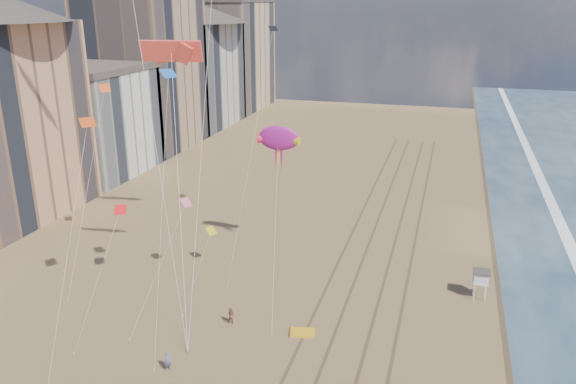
# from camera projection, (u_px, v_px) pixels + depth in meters

# --- Properties ---
(wet_sand) EXTENTS (260.00, 260.00, 0.00)m
(wet_sand) POSITION_uv_depth(u_px,v_px,m) (534.00, 254.00, 61.34)
(wet_sand) COLOR #42301E
(wet_sand) RESTS_ON ground
(foam) EXTENTS (260.00, 260.00, 0.00)m
(foam) POSITION_uv_depth(u_px,v_px,m) (576.00, 259.00, 60.22)
(foam) COLOR white
(foam) RESTS_ON ground
(tracks) EXTENTS (7.68, 120.00, 0.01)m
(tracks) POSITION_uv_depth(u_px,v_px,m) (371.00, 275.00, 56.64)
(tracks) COLOR brown
(tracks) RESTS_ON ground
(buildings) EXTENTS (34.72, 131.35, 29.00)m
(buildings) POSITION_uv_depth(u_px,v_px,m) (127.00, 78.00, 97.46)
(buildings) COLOR #C6B284
(buildings) RESTS_ON ground
(lifeguard_stand) EXTENTS (1.54, 1.54, 2.79)m
(lifeguard_stand) POSITION_uv_depth(u_px,v_px,m) (481.00, 277.00, 51.65)
(lifeguard_stand) COLOR white
(lifeguard_stand) RESTS_ON ground
(grounded_kite) EXTENTS (2.22, 1.65, 0.23)m
(grounded_kite) POSITION_uv_depth(u_px,v_px,m) (302.00, 333.00, 46.68)
(grounded_kite) COLOR #FFAC15
(grounded_kite) RESTS_ON ground
(show_kite) EXTENTS (4.37, 7.85, 19.46)m
(show_kite) POSITION_uv_depth(u_px,v_px,m) (279.00, 139.00, 56.70)
(show_kite) COLOR #9E187F
(show_kite) RESTS_ON ground
(kite_flyer_a) EXTENTS (0.69, 0.64, 1.58)m
(kite_flyer_a) POSITION_uv_depth(u_px,v_px,m) (168.00, 361.00, 41.86)
(kite_flyer_a) COLOR slate
(kite_flyer_a) RESTS_ON ground
(kite_flyer_b) EXTENTS (0.84, 0.71, 1.53)m
(kite_flyer_b) POSITION_uv_depth(u_px,v_px,m) (231.00, 316.00, 47.88)
(kite_flyer_b) COLOR brown
(kite_flyer_b) RESTS_ON ground
(small_kites) EXTENTS (15.35, 22.10, 20.17)m
(small_kites) POSITION_uv_depth(u_px,v_px,m) (158.00, 139.00, 49.88)
(small_kites) COLOR gold
(small_kites) RESTS_ON ground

